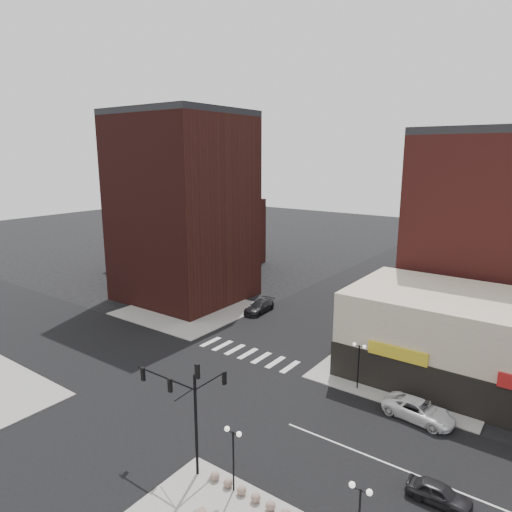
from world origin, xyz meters
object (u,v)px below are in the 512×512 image
Objects in this scene: traffic_signal at (188,398)px; white_suv at (419,410)px; dark_sedan_north at (259,307)px; street_lamp_ne at (359,354)px; street_lamp_se_b at (360,503)px; dark_sedan_east at (439,493)px; street_lamp_se_a at (233,444)px.

traffic_signal is 1.43× the size of white_suv.
street_lamp_ne is at bearing -34.33° from dark_sedan_north.
white_suv is 27.33m from dark_sedan_north.
street_lamp_se_b reaches higher than white_suv.
white_suv is at bearing -30.82° from dark_sedan_north.
white_suv is 1.46× the size of dark_sedan_east.
street_lamp_ne reaches higher than white_suv.
traffic_signal is 11.88m from street_lamp_se_b.
traffic_signal is 1.50× the size of dark_sedan_north.
dark_sedan_east is 0.72× the size of dark_sedan_north.
street_lamp_se_a is 0.80× the size of dark_sedan_north.
street_lamp_ne is 1.12× the size of dark_sedan_east.
street_lamp_ne is (4.76, 15.83, -1.67)m from traffic_signal.
street_lamp_ne is at bearing 86.42° from street_lamp_se_a.
street_lamp_se_b is 7.29m from dark_sedan_east.
street_lamp_se_a is at bearing 121.21° from dark_sedan_east.
dark_sedan_north is at bearing 122.80° from street_lamp_se_a.
street_lamp_se_a and street_lamp_ne have the same top height.
street_lamp_se_b is 1.00× the size of street_lamp_ne.
street_lamp_se_a is 16.18m from white_suv.
white_suv is 1.05× the size of dark_sedan_north.
street_lamp_se_a reaches higher than dark_sedan_north.
traffic_signal reaches higher than street_lamp_se_b.
dark_sedan_north is at bearing 116.98° from traffic_signal.
traffic_signal is 4.12m from street_lamp_se_a.
dark_sedan_east is at bearing -39.99° from dark_sedan_north.
traffic_signal is at bearing -66.27° from dark_sedan_north.
dark_sedan_north is (-13.74, 26.98, -4.21)m from traffic_signal.
street_lamp_se_a reaches higher than white_suv.
street_lamp_se_b reaches higher than dark_sedan_north.
street_lamp_ne is 0.76× the size of white_suv.
street_lamp_ne is (-7.00, 16.00, 0.00)m from street_lamp_se_b.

